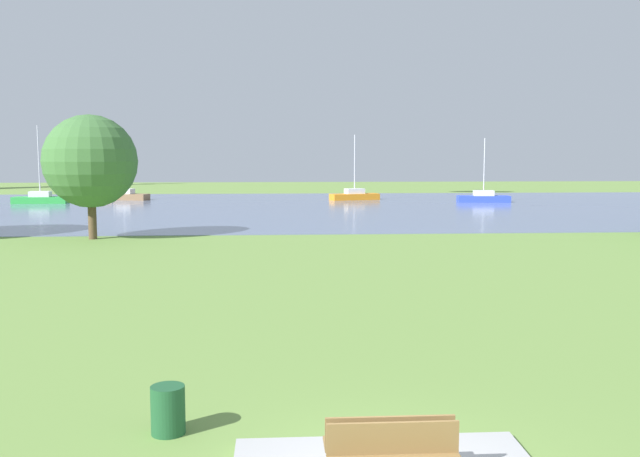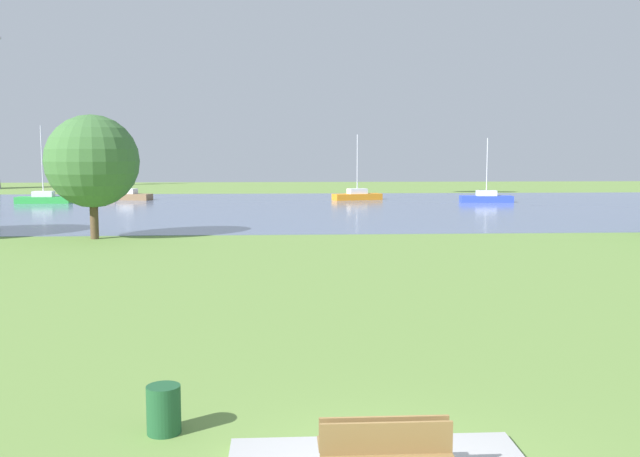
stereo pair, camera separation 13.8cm
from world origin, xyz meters
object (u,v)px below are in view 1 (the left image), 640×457
object	(u,v)px
litter_bin	(168,410)
sailboat_brown	(124,195)
bench_facing_water	(388,448)
sailboat_blue	(483,198)
sailboat_green	(40,198)
tree_east_near	(90,161)
sailboat_orange	(354,195)

from	to	relation	value
litter_bin	sailboat_brown	distance (m)	59.56
bench_facing_water	sailboat_blue	size ratio (longest dim) A/B	0.30
sailboat_green	tree_east_near	world-z (taller)	sailboat_green
sailboat_orange	bench_facing_water	bearing A→B (deg)	-96.00
sailboat_green	tree_east_near	distance (m)	29.78
sailboat_orange	sailboat_brown	size ratio (longest dim) A/B	1.07
sailboat_blue	sailboat_orange	xyz separation A→B (m)	(-11.65, 4.03, 0.00)
sailboat_orange	sailboat_brown	distance (m)	22.55
litter_bin	sailboat_brown	bearing A→B (deg)	102.61
sailboat_brown	tree_east_near	world-z (taller)	tree_east_near
bench_facing_water	litter_bin	size ratio (longest dim) A/B	2.25
sailboat_blue	sailboat_brown	xyz separation A→B (m)	(-34.17, 5.33, -0.00)
bench_facing_water	tree_east_near	world-z (taller)	tree_east_near
bench_facing_water	sailboat_green	world-z (taller)	sailboat_green
sailboat_orange	sailboat_brown	world-z (taller)	sailboat_orange
sailboat_brown	tree_east_near	distance (m)	32.08
sailboat_blue	sailboat_brown	distance (m)	34.58
sailboat_green	tree_east_near	bearing A→B (deg)	-66.86
sailboat_blue	sailboat_orange	size ratio (longest dim) A/B	0.94
sailboat_green	sailboat_orange	distance (m)	29.28
sailboat_blue	litter_bin	bearing A→B (deg)	-111.84
sailboat_blue	sailboat_orange	distance (m)	12.33
bench_facing_water	sailboat_brown	distance (m)	62.16
litter_bin	sailboat_orange	xyz separation A→B (m)	(9.51, 56.82, 0.06)
sailboat_orange	tree_east_near	world-z (taller)	tree_east_near
bench_facing_water	sailboat_blue	xyz separation A→B (m)	(17.82, 54.65, -0.02)
sailboat_green	tree_east_near	size ratio (longest dim) A/B	1.07
litter_bin	tree_east_near	world-z (taller)	tree_east_near
sailboat_green	sailboat_brown	size ratio (longest dim) A/B	1.19
bench_facing_water	litter_bin	world-z (taller)	bench_facing_water
sailboat_blue	sailboat_green	world-z (taller)	sailboat_green
sailboat_green	sailboat_orange	bearing A→B (deg)	5.88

